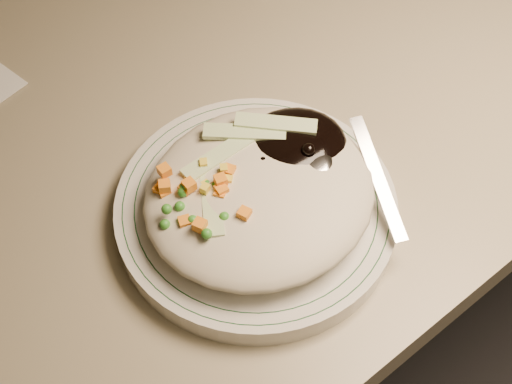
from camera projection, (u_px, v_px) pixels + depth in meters
desk at (210, 176)px, 0.88m from camera, size 1.40×0.70×0.74m
plate at (256, 210)px, 0.60m from camera, size 0.24×0.24×0.02m
plate_rim at (256, 203)px, 0.59m from camera, size 0.22×0.22×0.00m
meal at (261, 186)px, 0.57m from camera, size 0.21×0.19×0.05m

